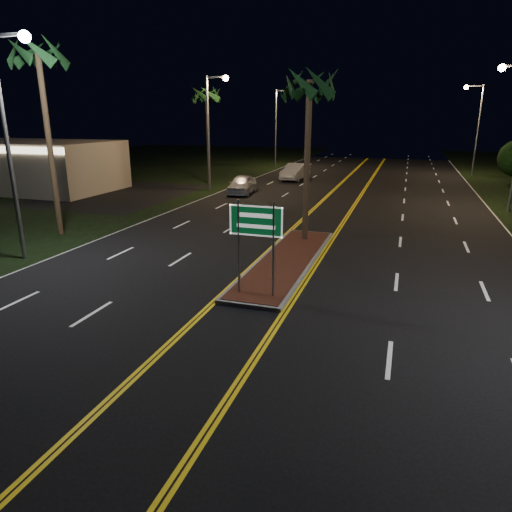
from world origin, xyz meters
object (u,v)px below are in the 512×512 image
at_px(streetlight_left_near, 12,124).
at_px(car_near, 242,183).
at_px(streetlight_left_mid, 212,120).
at_px(palm_median, 310,85).
at_px(commercial_building, 26,165).
at_px(highway_sign, 256,230).
at_px(palm_left_near, 38,55).
at_px(median_island, 287,261).
at_px(car_far, 295,170).
at_px(streetlight_left_far, 279,119).
at_px(streetlight_right_far, 475,119).
at_px(palm_left_far, 207,95).

relative_size(streetlight_left_near, car_near, 1.75).
bearing_deg(streetlight_left_mid, car_near, -11.48).
bearing_deg(palm_median, commercial_building, 159.95).
distance_m(highway_sign, streetlight_left_near, 11.17).
bearing_deg(palm_left_near, highway_sign, -22.60).
relative_size(median_island, car_far, 1.87).
bearing_deg(streetlight_left_far, streetlight_left_mid, -90.00).
relative_size(commercial_building, streetlight_left_far, 1.67).
bearing_deg(palm_left_near, median_island, -4.57).
distance_m(commercial_building, streetlight_left_mid, 16.31).
bearing_deg(commercial_building, car_far, 32.68).
height_order(commercial_building, streetlight_left_far, streetlight_left_far).
bearing_deg(streetlight_left_mid, palm_median, -51.83).
bearing_deg(streetlight_left_far, car_far, -66.74).
distance_m(median_island, palm_median, 8.00).
relative_size(streetlight_left_near, car_far, 1.65).
xyz_separation_m(streetlight_left_far, car_far, (4.77, -11.08, -4.75)).
xyz_separation_m(highway_sign, streetlight_left_far, (-10.61, 41.20, 3.25)).
distance_m(streetlight_left_far, palm_median, 35.18).
height_order(median_island, streetlight_left_near, streetlight_left_near).
distance_m(median_island, streetlight_right_far, 37.00).
height_order(palm_median, palm_left_near, palm_left_near).
distance_m(commercial_building, streetlight_left_far, 28.75).
relative_size(streetlight_left_mid, palm_median, 1.08).
height_order(median_island, highway_sign, highway_sign).
distance_m(palm_left_near, car_far, 26.93).
xyz_separation_m(streetlight_left_far, streetlight_right_far, (21.23, -2.00, 0.00)).
distance_m(streetlight_left_far, streetlight_right_far, 21.32).
distance_m(streetlight_left_mid, streetlight_right_far, 27.83).
distance_m(streetlight_left_near, car_far, 29.69).
bearing_deg(median_island, car_far, 102.72).
xyz_separation_m(median_island, palm_left_far, (-12.80, 21.00, 7.66)).
xyz_separation_m(highway_sign, palm_median, (0.00, 7.70, 4.87)).
xyz_separation_m(commercial_building, streetlight_left_mid, (15.39, 4.01, 3.65)).
distance_m(highway_sign, palm_median, 9.11).
relative_size(streetlight_right_far, palm_median, 1.08).
bearing_deg(highway_sign, streetlight_left_far, 104.44).
distance_m(palm_left_near, car_near, 17.91).
relative_size(commercial_building, car_near, 2.92).
xyz_separation_m(commercial_building, streetlight_left_far, (15.39, 24.01, 3.65)).
distance_m(palm_left_far, car_near, 9.57).
bearing_deg(palm_left_far, palm_left_near, -89.14).
distance_m(highway_sign, streetlight_right_far, 40.74).
bearing_deg(car_near, streetlight_left_far, 91.16).
relative_size(streetlight_left_near, palm_left_far, 1.02).
bearing_deg(car_far, commercial_building, -142.12).
height_order(streetlight_left_mid, palm_left_near, palm_left_near).
height_order(streetlight_left_mid, palm_median, streetlight_left_mid).
bearing_deg(streetlight_left_far, streetlight_left_near, -90.00).
distance_m(commercial_building, streetlight_right_far, 42.88).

